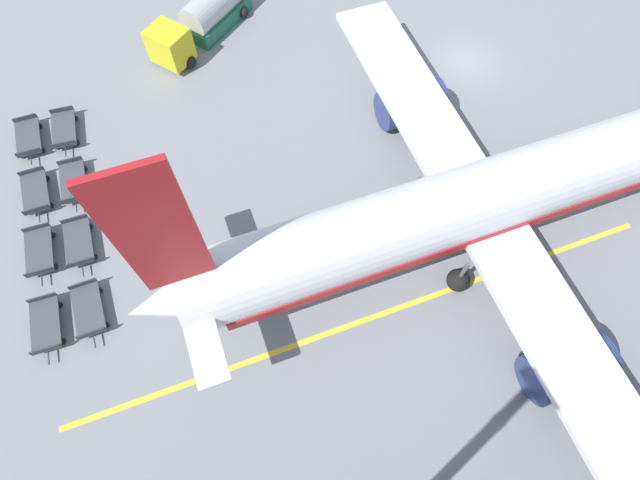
% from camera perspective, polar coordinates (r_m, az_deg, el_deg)
% --- Properties ---
extents(ground_plane, '(500.00, 500.00, 0.00)m').
position_cam_1_polar(ground_plane, '(40.25, 16.37, 18.90)').
color(ground_plane, gray).
extents(airplane, '(34.46, 40.56, 14.01)m').
position_cam_1_polar(airplane, '(28.76, 19.48, 4.84)').
color(airplane, white).
rests_on(airplane, ground_plane).
extents(fuel_tanker_primary, '(7.02, 8.89, 3.03)m').
position_cam_1_polar(fuel_tanker_primary, '(41.25, -13.05, 23.52)').
color(fuel_tanker_primary, yellow).
rests_on(fuel_tanker_primary, ground_plane).
extents(baggage_dolly_row_near_col_a, '(3.86, 1.85, 0.92)m').
position_cam_1_polar(baggage_dolly_row_near_col_a, '(38.50, -30.35, 10.06)').
color(baggage_dolly_row_near_col_a, '#424449').
rests_on(baggage_dolly_row_near_col_a, ground_plane).
extents(baggage_dolly_row_near_col_b, '(3.84, 1.81, 0.92)m').
position_cam_1_polar(baggage_dolly_row_near_col_b, '(35.54, -29.75, 4.75)').
color(baggage_dolly_row_near_col_b, '#424449').
rests_on(baggage_dolly_row_near_col_b, ground_plane).
extents(baggage_dolly_row_near_col_c, '(3.87, 1.91, 0.92)m').
position_cam_1_polar(baggage_dolly_row_near_col_c, '(33.15, -29.40, -1.14)').
color(baggage_dolly_row_near_col_c, '#424449').
rests_on(baggage_dolly_row_near_col_c, ground_plane).
extents(baggage_dolly_row_near_col_d, '(3.87, 1.91, 0.92)m').
position_cam_1_polar(baggage_dolly_row_near_col_d, '(30.98, -28.85, -8.47)').
color(baggage_dolly_row_near_col_d, '#424449').
rests_on(baggage_dolly_row_near_col_d, ground_plane).
extents(baggage_dolly_row_mid_a_col_a, '(3.88, 2.00, 0.92)m').
position_cam_1_polar(baggage_dolly_row_mid_a_col_a, '(37.86, -27.21, 11.18)').
color(baggage_dolly_row_mid_a_col_a, '#424449').
rests_on(baggage_dolly_row_mid_a_col_a, ground_plane).
extents(baggage_dolly_row_mid_a_col_b, '(3.87, 1.92, 0.92)m').
position_cam_1_polar(baggage_dolly_row_mid_a_col_b, '(34.90, -26.35, 5.97)').
color(baggage_dolly_row_mid_a_col_b, '#424449').
rests_on(baggage_dolly_row_mid_a_col_b, ground_plane).
extents(baggage_dolly_row_mid_a_col_c, '(3.86, 1.87, 0.92)m').
position_cam_1_polar(baggage_dolly_row_mid_a_col_c, '(32.38, -25.86, -0.25)').
color(baggage_dolly_row_mid_a_col_c, '#424449').
rests_on(baggage_dolly_row_mid_a_col_c, ground_plane).
extents(baggage_dolly_row_mid_a_col_d, '(3.84, 1.80, 0.92)m').
position_cam_1_polar(baggage_dolly_row_mid_a_col_d, '(30.27, -24.94, -7.24)').
color(baggage_dolly_row_mid_a_col_d, '#424449').
rests_on(baggage_dolly_row_mid_a_col_d, ground_plane).
extents(stand_guidance_stripe, '(2.99, 33.80, 0.01)m').
position_cam_1_polar(stand_guidance_stripe, '(28.01, 6.00, -8.80)').
color(stand_guidance_stripe, yellow).
rests_on(stand_guidance_stripe, ground_plane).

